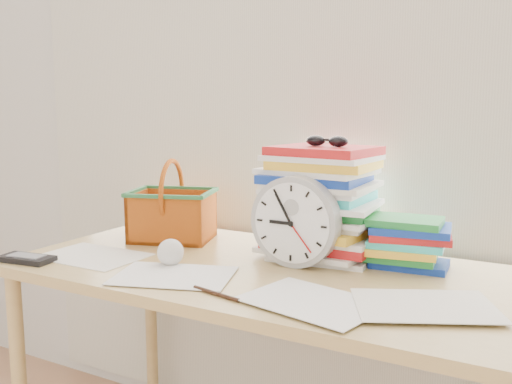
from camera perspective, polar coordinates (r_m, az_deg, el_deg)
The scene contains 11 objects.
curtain at distance 1.86m, azimuth 6.37°, elevation 12.01°, with size 2.40×0.01×2.50m, color silver.
desk at distance 1.60m, azimuth 0.64°, elevation -10.06°, with size 1.40×0.70×0.75m.
paper_stack at distance 1.68m, azimuth 6.55°, elevation -0.95°, with size 0.34×0.28×0.32m, color white, non-canonical shape.
clock at distance 1.56m, azimuth 3.96°, elevation -2.97°, with size 0.25×0.25×0.05m, color #A2A2A2.
sunglasses at distance 1.64m, azimuth 7.10°, elevation 5.08°, with size 0.14×0.12×0.04m, color black, non-canonical shape.
book_stack at distance 1.62m, azimuth 14.69°, elevation -4.89°, with size 0.24×0.18×0.14m, color white, non-canonical shape.
basket at distance 1.89m, azimuth -8.39°, elevation -0.85°, with size 0.26×0.20×0.26m, color #C05812, non-canonical shape.
crumpled_ball at distance 1.60m, azimuth -8.56°, elevation -5.95°, with size 0.07×0.07×0.07m, color white.
pen at distance 1.35m, azimuth -4.02°, elevation -10.10°, with size 0.01×0.01×0.15m, color black.
calculator at distance 1.76m, azimuth -21.96°, elevation -6.21°, with size 0.16×0.07×0.02m, color black.
scattered_papers at distance 1.58m, azimuth 0.64°, elevation -7.28°, with size 1.26×0.42×0.02m, color white, non-canonical shape.
Camera 1 is at (0.72, 0.27, 1.19)m, focal length 40.00 mm.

